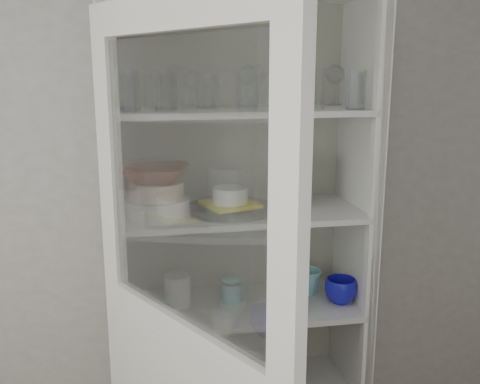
# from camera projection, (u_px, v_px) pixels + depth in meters

# --- Properties ---
(wall_back) EXTENTS (3.60, 0.02, 2.60)m
(wall_back) POSITION_uv_depth(u_px,v_px,m) (185.00, 189.00, 2.30)
(wall_back) COLOR #98948F
(wall_back) RESTS_ON ground
(pantry_cabinet) EXTENTS (1.00, 0.45, 2.10)m
(pantry_cabinet) POSITION_uv_depth(u_px,v_px,m) (237.00, 279.00, 2.26)
(pantry_cabinet) COLOR silver
(pantry_cabinet) RESTS_ON floor
(tumbler_0) EXTENTS (0.10, 0.10, 0.15)m
(tumbler_0) POSITION_uv_depth(u_px,v_px,m) (129.00, 90.00, 1.82)
(tumbler_0) COLOR silver
(tumbler_0) RESTS_ON shelf_glass
(tumbler_1) EXTENTS (0.07, 0.07, 0.12)m
(tumbler_1) POSITION_uv_depth(u_px,v_px,m) (129.00, 94.00, 1.84)
(tumbler_1) COLOR silver
(tumbler_1) RESTS_ON shelf_glass
(tumbler_2) EXTENTS (0.08, 0.08, 0.14)m
(tumbler_2) POSITION_uv_depth(u_px,v_px,m) (165.00, 90.00, 1.86)
(tumbler_2) COLOR silver
(tumbler_2) RESTS_ON shelf_glass
(tumbler_3) EXTENTS (0.08, 0.08, 0.14)m
(tumbler_3) POSITION_uv_depth(u_px,v_px,m) (247.00, 91.00, 1.90)
(tumbler_3) COLOR silver
(tumbler_3) RESTS_ON shelf_glass
(tumbler_4) EXTENTS (0.09, 0.09, 0.15)m
(tumbler_4) POSITION_uv_depth(u_px,v_px,m) (315.00, 89.00, 1.94)
(tumbler_4) COLOR silver
(tumbler_4) RESTS_ON shelf_glass
(tumbler_5) EXTENTS (0.08, 0.08, 0.14)m
(tumbler_5) POSITION_uv_depth(u_px,v_px,m) (356.00, 90.00, 1.96)
(tumbler_5) COLOR silver
(tumbler_5) RESTS_ON shelf_glass
(tumbler_6) EXTENTS (0.08, 0.08, 0.13)m
(tumbler_6) POSITION_uv_depth(u_px,v_px,m) (355.00, 91.00, 1.98)
(tumbler_6) COLOR silver
(tumbler_6) RESTS_ON shelf_glass
(tumbler_7) EXTENTS (0.09, 0.09, 0.15)m
(tumbler_7) POSITION_uv_depth(u_px,v_px,m) (130.00, 88.00, 1.94)
(tumbler_7) COLOR silver
(tumbler_7) RESTS_ON shelf_glass
(tumbler_8) EXTENTS (0.08, 0.08, 0.13)m
(tumbler_8) POSITION_uv_depth(u_px,v_px,m) (168.00, 91.00, 1.96)
(tumbler_8) COLOR silver
(tumbler_8) RESTS_ON shelf_glass
(tumbler_9) EXTENTS (0.09, 0.09, 0.14)m
(tumbler_9) POSITION_uv_depth(u_px,v_px,m) (245.00, 90.00, 2.05)
(tumbler_9) COLOR silver
(tumbler_9) RESTS_ON shelf_glass
(tumbler_10) EXTENTS (0.08, 0.08, 0.13)m
(tumbler_10) POSITION_uv_depth(u_px,v_px,m) (206.00, 91.00, 2.00)
(tumbler_10) COLOR silver
(tumbler_10) RESTS_ON shelf_glass
(tumbler_11) EXTENTS (0.08, 0.08, 0.14)m
(tumbler_11) POSITION_uv_depth(u_px,v_px,m) (265.00, 90.00, 2.04)
(tumbler_11) COLOR silver
(tumbler_11) RESTS_ON shelf_glass
(goblet_0) EXTENTS (0.07, 0.07, 0.15)m
(goblet_0) POSITION_uv_depth(u_px,v_px,m) (193.00, 87.00, 2.08)
(goblet_0) COLOR silver
(goblet_0) RESTS_ON shelf_glass
(goblet_1) EXTENTS (0.07, 0.07, 0.16)m
(goblet_1) POSITION_uv_depth(u_px,v_px,m) (222.00, 87.00, 2.11)
(goblet_1) COLOR silver
(goblet_1) RESTS_ON shelf_glass
(goblet_2) EXTENTS (0.08, 0.08, 0.18)m
(goblet_2) POSITION_uv_depth(u_px,v_px,m) (248.00, 84.00, 2.14)
(goblet_2) COLOR silver
(goblet_2) RESTS_ON shelf_glass
(goblet_3) EXTENTS (0.08, 0.08, 0.18)m
(goblet_3) POSITION_uv_depth(u_px,v_px,m) (334.00, 83.00, 2.18)
(goblet_3) COLOR silver
(goblet_3) RESTS_ON shelf_glass
(plate_stack_front) EXTENTS (0.25, 0.25, 0.07)m
(plate_stack_front) POSITION_uv_depth(u_px,v_px,m) (157.00, 207.00, 2.02)
(plate_stack_front) COLOR white
(plate_stack_front) RESTS_ON shelf_plates
(plate_stack_back) EXTENTS (0.19, 0.19, 0.08)m
(plate_stack_back) POSITION_uv_depth(u_px,v_px,m) (154.00, 195.00, 2.19)
(plate_stack_back) COLOR white
(plate_stack_back) RESTS_ON shelf_plates
(cream_bowl) EXTENTS (0.25, 0.25, 0.06)m
(cream_bowl) POSITION_uv_depth(u_px,v_px,m) (156.00, 190.00, 2.00)
(cream_bowl) COLOR beige
(cream_bowl) RESTS_ON plate_stack_front
(terracotta_bowl) EXTENTS (0.29, 0.29, 0.06)m
(terracotta_bowl) POSITION_uv_depth(u_px,v_px,m) (156.00, 174.00, 1.99)
(terracotta_bowl) COLOR maroon
(terracotta_bowl) RESTS_ON cream_bowl
(glass_platter) EXTENTS (0.39, 0.39, 0.02)m
(glass_platter) POSITION_uv_depth(u_px,v_px,m) (230.00, 208.00, 2.10)
(glass_platter) COLOR silver
(glass_platter) RESTS_ON shelf_plates
(yellow_trivet) EXTENTS (0.24, 0.24, 0.01)m
(yellow_trivet) POSITION_uv_depth(u_px,v_px,m) (230.00, 204.00, 2.10)
(yellow_trivet) COLOR yellow
(yellow_trivet) RESTS_ON glass_platter
(white_ramekin) EXTENTS (0.18, 0.18, 0.06)m
(white_ramekin) POSITION_uv_depth(u_px,v_px,m) (230.00, 195.00, 2.09)
(white_ramekin) COLOR white
(white_ramekin) RESTS_ON yellow_trivet
(grey_bowl_stack) EXTENTS (0.13, 0.13, 0.20)m
(grey_bowl_stack) POSITION_uv_depth(u_px,v_px,m) (295.00, 181.00, 2.17)
(grey_bowl_stack) COLOR #ADB8B8
(grey_bowl_stack) RESTS_ON shelf_plates
(mug_blue) EXTENTS (0.16, 0.16, 0.10)m
(mug_blue) POSITION_uv_depth(u_px,v_px,m) (341.00, 291.00, 2.21)
(mug_blue) COLOR #0E1BA2
(mug_blue) RESTS_ON shelf_mugs
(mug_teal) EXTENTS (0.14, 0.14, 0.11)m
(mug_teal) POSITION_uv_depth(u_px,v_px,m) (308.00, 282.00, 2.29)
(mug_teal) COLOR teal
(mug_teal) RESTS_ON shelf_mugs
(mug_white) EXTENTS (0.14, 0.14, 0.10)m
(mug_white) POSITION_uv_depth(u_px,v_px,m) (287.00, 302.00, 2.10)
(mug_white) COLOR white
(mug_white) RESTS_ON shelf_mugs
(teal_jar) EXTENTS (0.08, 0.08, 0.10)m
(teal_jar) POSITION_uv_depth(u_px,v_px,m) (232.00, 290.00, 2.22)
(teal_jar) COLOR teal
(teal_jar) RESTS_ON shelf_mugs
(measuring_cups) EXTENTS (0.09, 0.09, 0.04)m
(measuring_cups) POSITION_uv_depth(u_px,v_px,m) (156.00, 311.00, 2.09)
(measuring_cups) COLOR #B7B8CF
(measuring_cups) RESTS_ON shelf_mugs
(white_canister) EXTENTS (0.14, 0.14, 0.13)m
(white_canister) POSITION_uv_depth(u_px,v_px,m) (178.00, 290.00, 2.18)
(white_canister) COLOR white
(white_canister) RESTS_ON shelf_mugs
(tin_box) EXTENTS (0.23, 0.18, 0.06)m
(tin_box) POSITION_uv_depth(u_px,v_px,m) (247.00, 381.00, 2.30)
(tin_box) COLOR #B7B7B7
(tin_box) RESTS_ON shelf_bot
(tumbler_12) EXTENTS (0.06, 0.06, 0.12)m
(tumbler_12) POSITION_uv_depth(u_px,v_px,m) (280.00, 92.00, 2.02)
(tumbler_12) COLOR silver
(tumbler_12) RESTS_ON shelf_glass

